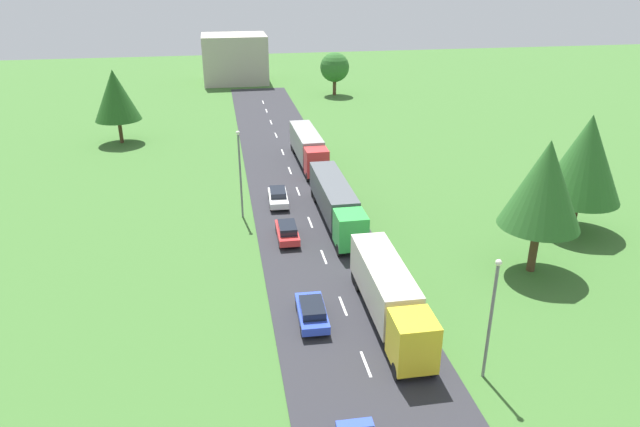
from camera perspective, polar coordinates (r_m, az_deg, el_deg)
name	(u,v)px	position (r m, az deg, el deg)	size (l,w,h in m)	color
road	(326,264)	(45.42, 0.64, -5.02)	(10.00, 140.00, 0.06)	#2B2B30
lane_marking_centre	(332,278)	(43.46, 1.19, -6.39)	(0.16, 123.44, 0.01)	white
truck_lead	(389,294)	(37.71, 6.88, -7.95)	(2.60, 12.28, 3.64)	yellow
truck_second	(336,201)	(51.89, 1.59, 1.25)	(2.51, 14.49, 3.43)	green
truck_third	(308,146)	(67.46, -1.20, 6.67)	(2.65, 12.93, 3.62)	red
car_second	(312,312)	(38.19, -0.80, -9.71)	(1.95, 4.42, 1.43)	blue
car_third	(287,231)	(48.96, -3.26, -1.77)	(1.81, 4.43, 1.50)	red
car_fourth	(278,197)	(56.36, -4.18, 1.68)	(1.97, 4.60, 1.42)	white
lamppost_lead	(491,313)	(33.12, 16.64, -9.47)	(0.36, 0.36, 7.58)	slate
lamppost_second	(240,170)	(52.54, -7.93, 4.28)	(0.36, 0.36, 8.26)	slate
tree_oak	(544,184)	(44.68, 21.36, 2.71)	(5.99, 5.99, 10.41)	#513823
tree_birch	(335,67)	(104.80, 1.46, 14.29)	(5.14, 5.14, 7.46)	#513823
tree_maple	(115,95)	(79.40, -19.63, 11.00)	(5.86, 5.86, 9.52)	#513823
tree_pine	(585,158)	(53.49, 24.83, 5.03)	(6.74, 6.74, 10.44)	#513823
distant_building	(235,59)	(117.83, -8.44, 14.95)	(12.35, 10.55, 9.14)	#B2A899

